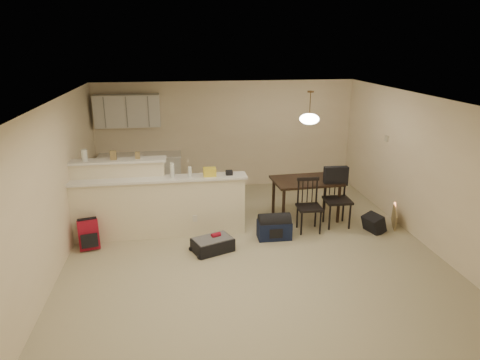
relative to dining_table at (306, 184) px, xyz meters
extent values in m
plane|color=#BCB290|center=(-1.29, -1.30, -0.70)|extent=(7.00, 7.00, 0.00)
plane|color=white|center=(-1.29, -1.30, 1.80)|extent=(7.00, 7.00, 0.00)
cube|color=beige|center=(-1.29, 2.20, 0.55)|extent=(6.00, 0.02, 2.50)
cube|color=beige|center=(-1.29, -4.80, 0.55)|extent=(6.00, 0.02, 2.50)
cube|color=beige|center=(-4.29, -1.30, 0.55)|extent=(0.02, 7.00, 2.50)
cube|color=beige|center=(1.71, -1.30, 0.55)|extent=(0.02, 7.00, 2.50)
cube|color=#F0E5C2|center=(-2.79, -0.40, -0.17)|extent=(3.00, 0.28, 1.05)
cube|color=white|center=(-2.79, -0.40, 0.37)|extent=(3.08, 0.38, 0.04)
cube|color=#F0E5C2|center=(-3.49, -0.18, -0.02)|extent=(1.60, 0.24, 1.35)
cube|color=white|center=(-3.49, -0.18, 0.67)|extent=(1.68, 0.34, 0.04)
cube|color=white|center=(-3.49, 2.02, 1.20)|extent=(1.40, 0.34, 0.70)
cube|color=white|center=(-3.29, 1.89, -0.25)|extent=(1.80, 0.60, 0.90)
cube|color=beige|center=(1.70, 0.25, 0.80)|extent=(0.02, 0.12, 0.12)
cylinder|color=silver|center=(-4.03, -0.18, 0.79)|extent=(0.10, 0.10, 0.20)
cube|color=olive|center=(-3.55, -0.18, 0.77)|extent=(0.10, 0.07, 0.16)
cube|color=olive|center=(-3.14, -0.18, 0.75)|extent=(0.08, 0.06, 0.12)
cylinder|color=silver|center=(-2.55, -0.40, 0.52)|extent=(0.07, 0.07, 0.26)
cylinder|color=silver|center=(-2.24, -0.40, 0.48)|extent=(0.06, 0.06, 0.18)
cube|color=olive|center=(-1.90, -0.40, 0.46)|extent=(0.22, 0.18, 0.14)
cube|color=olive|center=(-1.55, -0.40, 0.43)|extent=(0.12, 0.10, 0.08)
cube|color=olive|center=(-1.89, -0.40, 0.45)|extent=(0.13, 0.10, 0.12)
cube|color=black|center=(0.00, 0.00, 0.07)|extent=(1.32, 0.91, 0.04)
cylinder|color=black|center=(-0.53, -0.37, -0.32)|extent=(0.06, 0.06, 0.75)
cylinder|color=black|center=(0.57, -0.31, -0.32)|extent=(0.06, 0.06, 0.75)
cylinder|color=black|center=(-0.57, 0.31, -0.32)|extent=(0.06, 0.06, 0.75)
cylinder|color=black|center=(0.53, 0.37, -0.32)|extent=(0.06, 0.06, 0.75)
cylinder|color=brown|center=(0.00, 0.00, 1.55)|extent=(0.02, 0.02, 0.50)
cylinder|color=brown|center=(0.00, 0.00, 1.78)|extent=(0.12, 0.12, 0.03)
ellipsoid|color=white|center=(0.00, 0.00, 1.28)|extent=(0.36, 0.36, 0.20)
cube|color=black|center=(-1.93, -1.14, -0.59)|extent=(0.75, 0.62, 0.22)
cube|color=maroon|center=(-3.99, -0.73, -0.45)|extent=(0.37, 0.28, 0.49)
cube|color=#111A38|center=(-0.81, -0.81, -0.54)|extent=(0.59, 0.33, 0.32)
cube|color=black|center=(1.07, -0.82, -0.54)|extent=(0.34, 0.41, 0.32)
cube|color=olive|center=(1.53, -0.69, -0.52)|extent=(0.18, 0.44, 0.35)
camera|label=1|loc=(-2.43, -7.59, 2.65)|focal=32.00mm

